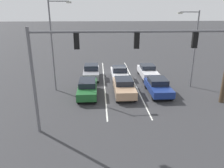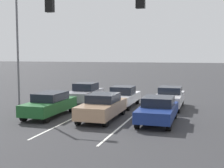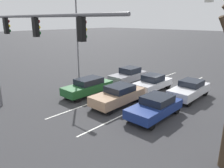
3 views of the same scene
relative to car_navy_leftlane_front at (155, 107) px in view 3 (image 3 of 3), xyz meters
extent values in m
plane|color=#333335|center=(3.46, -6.96, -0.76)|extent=(240.00, 240.00, 0.00)
cube|color=silver|center=(1.78, -3.82, -0.76)|extent=(0.12, 18.29, 0.01)
cube|color=silver|center=(5.14, -3.82, -0.76)|extent=(0.12, 18.29, 0.01)
cube|color=navy|center=(0.00, 0.07, -0.11)|extent=(1.92, 4.40, 0.62)
cube|color=black|center=(0.00, -0.23, 0.45)|extent=(1.69, 1.96, 0.51)
cube|color=red|center=(-0.67, -2.09, 0.04)|extent=(0.24, 0.06, 0.12)
cube|color=red|center=(0.67, -2.09, 0.04)|extent=(0.24, 0.06, 0.12)
cylinder|color=black|center=(-0.83, 1.68, -0.43)|extent=(0.22, 0.68, 0.68)
cylinder|color=black|center=(0.83, 1.68, -0.43)|extent=(0.22, 0.68, 0.68)
cylinder|color=black|center=(-0.83, -1.54, -0.43)|extent=(0.22, 0.68, 0.68)
cylinder|color=black|center=(0.83, -1.54, -0.43)|extent=(0.22, 0.68, 0.68)
cube|color=#1E5928|center=(6.81, 0.10, -0.10)|extent=(1.74, 4.65, 0.68)
cube|color=black|center=(6.81, -0.05, 0.49)|extent=(1.53, 2.30, 0.50)
cube|color=red|center=(6.20, -2.18, 0.07)|extent=(0.24, 0.06, 0.12)
cube|color=red|center=(7.42, -2.18, 0.07)|extent=(0.24, 0.06, 0.12)
cylinder|color=black|center=(6.07, 1.86, -0.44)|extent=(0.22, 0.64, 0.64)
cylinder|color=black|center=(7.55, 1.86, -0.44)|extent=(0.22, 0.64, 0.64)
cylinder|color=black|center=(6.07, -1.65, -0.44)|extent=(0.22, 0.64, 0.64)
cylinder|color=black|center=(7.55, -1.65, -0.44)|extent=(0.22, 0.64, 0.64)
cube|color=tan|center=(3.33, 0.04, -0.09)|extent=(1.86, 4.67, 0.73)
cube|color=black|center=(3.33, -0.20, 0.53)|extent=(1.64, 2.04, 0.49)
cube|color=red|center=(2.68, -2.25, 0.10)|extent=(0.24, 0.06, 0.12)
cube|color=red|center=(3.98, -2.25, 0.10)|extent=(0.24, 0.06, 0.12)
cylinder|color=black|center=(2.53, 1.81, -0.45)|extent=(0.22, 0.62, 0.62)
cylinder|color=black|center=(4.13, 1.81, -0.45)|extent=(0.22, 0.62, 0.62)
cylinder|color=black|center=(2.53, -1.73, -0.45)|extent=(0.22, 0.62, 0.62)
cylinder|color=black|center=(4.13, -1.73, -0.45)|extent=(0.22, 0.62, 0.62)
cube|color=silver|center=(3.32, -4.83, -0.11)|extent=(1.81, 4.27, 0.59)
cube|color=black|center=(3.32, -4.85, 0.47)|extent=(1.59, 1.68, 0.57)
cube|color=red|center=(2.69, -6.93, 0.04)|extent=(0.24, 0.06, 0.12)
cube|color=red|center=(3.96, -6.93, 0.04)|extent=(0.24, 0.06, 0.12)
cylinder|color=black|center=(2.55, -3.30, -0.41)|extent=(0.22, 0.71, 0.71)
cylinder|color=black|center=(4.10, -3.30, -0.41)|extent=(0.22, 0.71, 0.71)
cylinder|color=black|center=(2.55, -6.36, -0.41)|extent=(0.22, 0.71, 0.71)
cylinder|color=black|center=(4.10, -6.36, -0.41)|extent=(0.22, 0.71, 0.71)
cube|color=silver|center=(-0.10, -5.11, -0.06)|extent=(1.80, 4.57, 0.70)
cube|color=black|center=(-0.10, -5.43, 0.53)|extent=(1.58, 1.78, 0.49)
cube|color=red|center=(-0.73, -7.36, 0.11)|extent=(0.24, 0.06, 0.12)
cube|color=red|center=(0.52, -7.36, 0.11)|extent=(0.24, 0.06, 0.12)
cylinder|color=black|center=(-0.87, -3.43, -0.41)|extent=(0.22, 0.70, 0.70)
cylinder|color=black|center=(0.66, -3.43, -0.41)|extent=(0.22, 0.70, 0.70)
cylinder|color=black|center=(-0.87, -6.80, -0.41)|extent=(0.22, 0.70, 0.70)
cylinder|color=black|center=(0.66, -6.80, -0.41)|extent=(0.22, 0.70, 0.70)
cube|color=gray|center=(6.60, -5.28, -0.06)|extent=(1.80, 4.34, 0.69)
cube|color=black|center=(6.60, -5.59, 0.57)|extent=(1.58, 1.83, 0.58)
cube|color=red|center=(5.97, -7.41, 0.11)|extent=(0.24, 0.06, 0.12)
cube|color=red|center=(7.23, -7.41, 0.11)|extent=(0.24, 0.06, 0.12)
cylinder|color=black|center=(5.83, -3.72, -0.41)|extent=(0.22, 0.71, 0.71)
cylinder|color=black|center=(7.37, -3.72, -0.41)|extent=(0.22, 0.71, 0.71)
cylinder|color=black|center=(5.83, -6.84, -0.41)|extent=(0.22, 0.71, 0.71)
cylinder|color=black|center=(7.37, -6.84, -0.41)|extent=(0.22, 0.71, 0.71)
cylinder|color=slate|center=(3.57, 6.33, 5.82)|extent=(12.45, 0.14, 0.14)
cube|color=black|center=(-0.25, 6.33, 5.27)|extent=(0.32, 0.22, 0.95)
sphere|color=#4C0C0C|center=(-0.25, 6.17, 5.56)|extent=(0.20, 0.20, 0.20)
sphere|color=yellow|center=(-0.25, 6.17, 5.27)|extent=(0.20, 0.20, 0.20)
sphere|color=#0A3814|center=(-0.25, 6.17, 4.99)|extent=(0.20, 0.20, 0.20)
cube|color=black|center=(3.37, 6.33, 5.27)|extent=(0.32, 0.22, 0.95)
sphere|color=#4C0C0C|center=(3.37, 6.17, 5.56)|extent=(0.20, 0.20, 0.20)
sphere|color=yellow|center=(3.37, 6.17, 5.27)|extent=(0.20, 0.20, 0.20)
sphere|color=#0A3814|center=(3.37, 6.17, 4.99)|extent=(0.20, 0.20, 0.20)
cube|color=black|center=(6.98, 6.33, 5.27)|extent=(0.32, 0.22, 0.95)
sphere|color=#4C0C0C|center=(6.98, 6.17, 5.56)|extent=(0.20, 0.20, 0.20)
sphere|color=yellow|center=(6.98, 6.17, 5.27)|extent=(0.20, 0.20, 0.20)
sphere|color=#0A3814|center=(6.98, 6.17, 4.99)|extent=(0.20, 0.20, 0.20)
cylinder|color=slate|center=(10.11, -1.59, 3.56)|extent=(0.14, 0.14, 8.65)
cube|color=beige|center=(-2.10, -1.78, 6.70)|extent=(0.44, 0.24, 0.16)
camera|label=1|loc=(5.67, 19.56, 7.13)|focal=35.00mm
camera|label=2|loc=(-2.56, 17.53, 3.16)|focal=50.00mm
camera|label=3|loc=(-7.21, 12.01, 5.65)|focal=35.00mm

